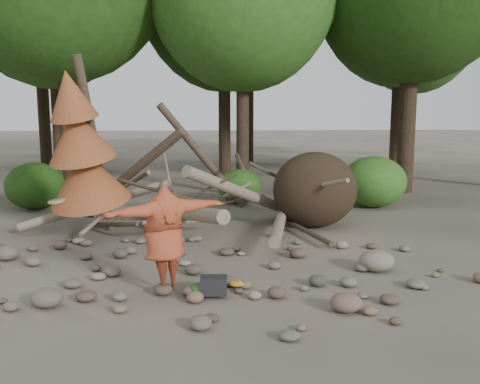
{
  "coord_description": "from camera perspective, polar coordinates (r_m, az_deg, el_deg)",
  "views": [
    {
      "loc": [
        -0.08,
        -9.31,
        3.15
      ],
      "look_at": [
        0.5,
        1.5,
        1.4
      ],
      "focal_mm": 40.0,
      "sensor_mm": 36.0,
      "label": 1
    }
  ],
  "objects": [
    {
      "name": "boulder_mid_right",
      "position": [
        10.68,
        14.38,
        -7.12
      ],
      "size": [
        0.68,
        0.61,
        0.41
      ],
      "primitive_type": "ellipsoid",
      "color": "gray",
      "rests_on": "ground"
    },
    {
      "name": "frisbee_thrower",
      "position": [
        9.03,
        -8.06,
        -4.83
      ],
      "size": [
        3.03,
        1.56,
        1.8
      ],
      "color": "#A74225",
      "rests_on": "ground"
    },
    {
      "name": "dead_conifer",
      "position": [
        13.08,
        -16.5,
        4.25
      ],
      "size": [
        2.06,
        2.16,
        4.35
      ],
      "color": "#4C3F30",
      "rests_on": "ground"
    },
    {
      "name": "boulder_front_right",
      "position": [
        8.57,
        11.24,
        -11.49
      ],
      "size": [
        0.5,
        0.45,
        0.3
      ],
      "primitive_type": "ellipsoid",
      "color": "brown",
      "rests_on": "ground"
    },
    {
      "name": "deadfall_pile",
      "position": [
        13.89,
        5.68,
        0.03
      ],
      "size": [
        8.55,
        5.24,
        3.3
      ],
      "color": "#332619",
      "rests_on": "ground"
    },
    {
      "name": "cloth_green",
      "position": [
        9.12,
        -3.82,
        -10.46
      ],
      "size": [
        0.48,
        0.4,
        0.18
      ],
      "primitive_type": "ellipsoid",
      "color": "#386829",
      "rests_on": "ground"
    },
    {
      "name": "boulder_front_left",
      "position": [
        9.13,
        -19.93,
        -10.55
      ],
      "size": [
        0.51,
        0.46,
        0.31
      ],
      "primitive_type": "ellipsoid",
      "color": "#615A50",
      "rests_on": "ground"
    },
    {
      "name": "backpack",
      "position": [
        9.03,
        -2.83,
        -10.27
      ],
      "size": [
        0.45,
        0.3,
        0.29
      ],
      "primitive_type": "cube",
      "rotation": [
        0.0,
        0.0,
        -0.01
      ],
      "color": "black",
      "rests_on": "ground"
    },
    {
      "name": "cloth_orange",
      "position": [
        9.41,
        -0.33,
        -10.06
      ],
      "size": [
        0.27,
        0.22,
        0.1
      ],
      "primitive_type": "ellipsoid",
      "color": "#C07A20",
      "rests_on": "ground"
    },
    {
      "name": "bush_right",
      "position": [
        17.25,
        14.11,
        1.08
      ],
      "size": [
        2.0,
        2.0,
        1.6
      ],
      "primitive_type": "ellipsoid",
      "color": "#3B7624",
      "rests_on": "ground"
    },
    {
      "name": "ground",
      "position": [
        9.83,
        -2.45,
        -9.52
      ],
      "size": [
        120.0,
        120.0,
        0.0
      ],
      "primitive_type": "plane",
      "color": "#514C44",
      "rests_on": "ground"
    },
    {
      "name": "boulder_mid_left",
      "position": [
        12.08,
        -23.65,
        -5.98
      ],
      "size": [
        0.51,
        0.46,
        0.3
      ],
      "primitive_type": "ellipsoid",
      "color": "#625B53",
      "rests_on": "ground"
    },
    {
      "name": "bush_mid",
      "position": [
        17.33,
        -0.11,
        0.59
      ],
      "size": [
        1.4,
        1.4,
        1.12
      ],
      "primitive_type": "ellipsoid",
      "color": "#30631C",
      "rests_on": "ground"
    },
    {
      "name": "bush_left",
      "position": [
        17.55,
        -21.02,
        0.61
      ],
      "size": [
        1.8,
        1.8,
        1.44
      ],
      "primitive_type": "ellipsoid",
      "color": "#244E15",
      "rests_on": "ground"
    }
  ]
}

